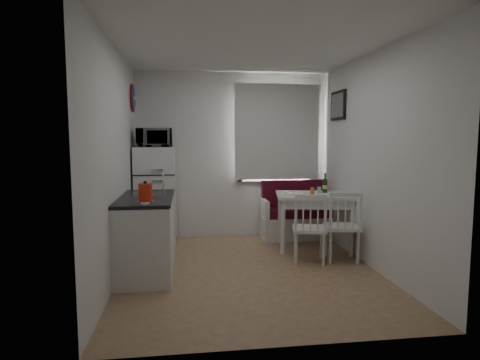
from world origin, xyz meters
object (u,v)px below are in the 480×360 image
at_px(bench, 301,219).
at_px(fridge, 156,196).
at_px(wine_bottle, 325,183).
at_px(kitchen_counter, 147,234).
at_px(microwave, 154,138).
at_px(dining_table, 315,200).
at_px(chair_left, 312,221).
at_px(chair_right, 345,219).
at_px(kettle, 145,193).

height_order(bench, fridge, fridge).
height_order(bench, wine_bottle, wine_bottle).
relative_size(kitchen_counter, wine_bottle, 4.65).
bearing_deg(microwave, dining_table, -12.67).
xyz_separation_m(chair_left, fridge, (-2.00, 1.22, 0.18)).
bearing_deg(dining_table, chair_left, -101.07).
height_order(chair_right, kettle, kettle).
distance_m(chair_left, fridge, 2.34).
distance_m(microwave, kettle, 1.82).
bearing_deg(dining_table, fridge, 175.76).
height_order(kitchen_counter, kettle, kitchen_counter).
relative_size(chair_left, microwave, 1.02).
distance_m(kitchen_counter, chair_left, 2.02).
height_order(chair_right, fridge, fridge).
distance_m(kitchen_counter, chair_right, 2.45).
xyz_separation_m(kitchen_counter, chair_right, (2.45, 0.03, 0.11)).
bearing_deg(chair_right, dining_table, 115.27).
height_order(bench, chair_right, bench).
bearing_deg(wine_bottle, kitchen_counter, -162.14).
xyz_separation_m(dining_table, chair_left, (-0.25, -0.66, -0.16)).
relative_size(dining_table, wine_bottle, 4.12).
relative_size(kitchen_counter, kettle, 5.69).
height_order(kettle, wine_bottle, kettle).
xyz_separation_m(fridge, microwave, (0.00, -0.05, 0.86)).
distance_m(kitchen_counter, dining_table, 2.38).
distance_m(chair_left, microwave, 2.53).
relative_size(microwave, kettle, 2.12).
distance_m(fridge, wine_bottle, 2.48).
relative_size(dining_table, kettle, 5.04).
bearing_deg(chair_right, microwave, 164.07).
bearing_deg(chair_left, kitchen_counter, -165.63).
distance_m(bench, chair_right, 1.37).
bearing_deg(dining_table, wine_bottle, 38.14).
distance_m(dining_table, wine_bottle, 0.31).
xyz_separation_m(kitchen_counter, microwave, (0.02, 1.19, 1.13)).
distance_m(bench, dining_table, 0.78).
xyz_separation_m(dining_table, microwave, (-2.25, 0.50, 0.88)).
bearing_deg(chair_left, wine_bottle, 73.89).
height_order(dining_table, kettle, kettle).
distance_m(dining_table, kettle, 2.55).
bearing_deg(kitchen_counter, fridge, 89.10).
bearing_deg(chair_right, wine_bottle, 99.76).
bearing_deg(microwave, kitchen_counter, -90.94).
bearing_deg(bench, chair_right, -82.27).
height_order(kitchen_counter, microwave, microwave).
xyz_separation_m(kitchen_counter, dining_table, (2.27, 0.69, 0.25)).
xyz_separation_m(bench, microwave, (-2.25, -0.16, 1.28)).
height_order(kitchen_counter, fridge, fridge).
relative_size(bench, dining_table, 1.09).
bearing_deg(kitchen_counter, bench, 30.82).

